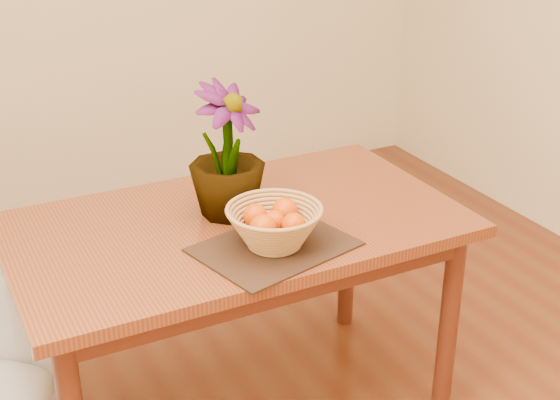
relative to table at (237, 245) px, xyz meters
name	(u,v)px	position (x,y,z in m)	size (l,w,h in m)	color
table	(237,245)	(0.00, 0.00, 0.00)	(1.40, 0.80, 0.75)	brown
placemat	(274,247)	(0.02, -0.22, 0.09)	(0.43, 0.32, 0.01)	#371D14
wicker_basket	(274,228)	(0.02, -0.22, 0.15)	(0.28, 0.28, 0.12)	tan
orange_pile	(274,220)	(0.02, -0.22, 0.18)	(0.18, 0.18, 0.08)	#D54E03
potted_plant	(227,151)	(0.00, 0.05, 0.30)	(0.24, 0.24, 0.42)	#164915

